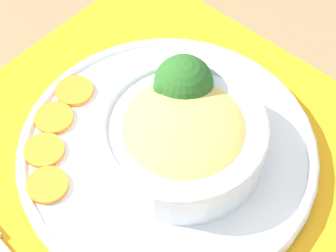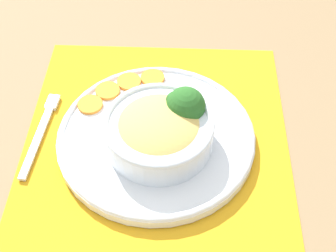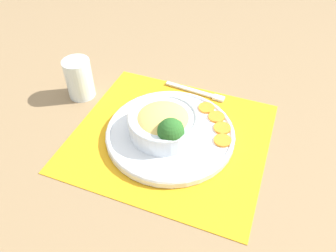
{
  "view_description": "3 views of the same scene",
  "coord_description": "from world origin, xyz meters",
  "px_view_note": "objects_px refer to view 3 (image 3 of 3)",
  "views": [
    {
      "loc": [
        -0.25,
        -0.22,
        0.52
      ],
      "look_at": [
        0.0,
        0.0,
        0.05
      ],
      "focal_mm": 60.0,
      "sensor_mm": 36.0,
      "label": 1
    },
    {
      "loc": [
        0.04,
        -0.48,
        0.61
      ],
      "look_at": [
        0.02,
        -0.01,
        0.05
      ],
      "focal_mm": 50.0,
      "sensor_mm": 36.0,
      "label": 2
    },
    {
      "loc": [
        0.54,
        0.21,
        0.6
      ],
      "look_at": [
        0.01,
        -0.0,
        0.05
      ],
      "focal_mm": 35.0,
      "sensor_mm": 36.0,
      "label": 3
    }
  ],
  "objects_px": {
    "fork": "(200,93)",
    "bowl": "(163,122)",
    "broccoli_floret": "(171,132)",
    "water_glass": "(80,80)"
  },
  "relations": [
    {
      "from": "fork",
      "to": "bowl",
      "type": "bearing_deg",
      "value": -5.66
    },
    {
      "from": "bowl",
      "to": "water_glass",
      "type": "height_order",
      "value": "water_glass"
    },
    {
      "from": "broccoli_floret",
      "to": "fork",
      "type": "relative_size",
      "value": 0.44
    },
    {
      "from": "bowl",
      "to": "broccoli_floret",
      "type": "relative_size",
      "value": 2.13
    },
    {
      "from": "water_glass",
      "to": "fork",
      "type": "height_order",
      "value": "water_glass"
    },
    {
      "from": "bowl",
      "to": "broccoli_floret",
      "type": "height_order",
      "value": "broccoli_floret"
    },
    {
      "from": "broccoli_floret",
      "to": "fork",
      "type": "distance_m",
      "value": 0.25
    },
    {
      "from": "broccoli_floret",
      "to": "fork",
      "type": "xyz_separation_m",
      "value": [
        -0.24,
        0.0,
        -0.06
      ]
    },
    {
      "from": "bowl",
      "to": "broccoli_floret",
      "type": "xyz_separation_m",
      "value": [
        0.04,
        0.04,
        0.02
      ]
    },
    {
      "from": "water_glass",
      "to": "bowl",
      "type": "bearing_deg",
      "value": 75.49
    }
  ]
}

